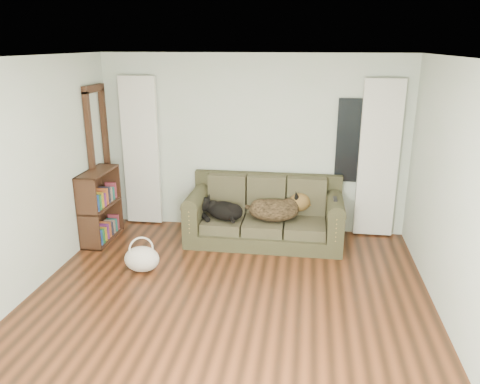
# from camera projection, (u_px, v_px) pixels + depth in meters

# --- Properties ---
(floor) EXTENTS (5.00, 5.00, 0.00)m
(floor) POSITION_uv_depth(u_px,v_px,m) (223.00, 314.00, 4.93)
(floor) COLOR black
(floor) RESTS_ON ground
(ceiling) EXTENTS (5.00, 5.00, 0.00)m
(ceiling) POSITION_uv_depth(u_px,v_px,m) (220.00, 58.00, 4.13)
(ceiling) COLOR white
(ceiling) RESTS_ON ground
(wall_back) EXTENTS (4.50, 0.04, 2.60)m
(wall_back) POSITION_uv_depth(u_px,v_px,m) (253.00, 144.00, 6.89)
(wall_back) COLOR beige
(wall_back) RESTS_ON ground
(wall_left) EXTENTS (0.04, 5.00, 2.60)m
(wall_left) POSITION_uv_depth(u_px,v_px,m) (9.00, 187.00, 4.85)
(wall_left) COLOR beige
(wall_left) RESTS_ON ground
(wall_right) EXTENTS (0.04, 5.00, 2.60)m
(wall_right) POSITION_uv_depth(u_px,v_px,m) (467.00, 209.00, 4.22)
(wall_right) COLOR beige
(wall_right) RESTS_ON ground
(curtain_left) EXTENTS (0.55, 0.08, 2.25)m
(curtain_left) POSITION_uv_depth(u_px,v_px,m) (141.00, 152.00, 7.09)
(curtain_left) COLOR white
(curtain_left) RESTS_ON ground
(curtain_right) EXTENTS (0.55, 0.08, 2.25)m
(curtain_right) POSITION_uv_depth(u_px,v_px,m) (378.00, 160.00, 6.61)
(curtain_right) COLOR white
(curtain_right) RESTS_ON ground
(window_pane) EXTENTS (0.50, 0.03, 1.20)m
(window_pane) POSITION_uv_depth(u_px,v_px,m) (354.00, 141.00, 6.63)
(window_pane) COLOR black
(window_pane) RESTS_ON wall_back
(door_casing) EXTENTS (0.07, 0.60, 2.10)m
(door_casing) POSITION_uv_depth(u_px,v_px,m) (100.00, 163.00, 6.85)
(door_casing) COLOR black
(door_casing) RESTS_ON ground
(sofa) EXTENTS (2.17, 0.94, 0.89)m
(sofa) POSITION_uv_depth(u_px,v_px,m) (264.00, 211.00, 6.62)
(sofa) COLOR #2D2C1B
(sofa) RESTS_ON floor
(dog_black_lab) EXTENTS (0.71, 0.66, 0.25)m
(dog_black_lab) POSITION_uv_depth(u_px,v_px,m) (222.00, 210.00, 6.60)
(dog_black_lab) COLOR black
(dog_black_lab) RESTS_ON sofa
(dog_shepherd) EXTENTS (0.78, 0.58, 0.32)m
(dog_shepherd) POSITION_uv_depth(u_px,v_px,m) (277.00, 210.00, 6.56)
(dog_shepherd) COLOR black
(dog_shepherd) RESTS_ON sofa
(tv_remote) EXTENTS (0.05, 0.17, 0.02)m
(tv_remote) POSITION_uv_depth(u_px,v_px,m) (335.00, 199.00, 6.27)
(tv_remote) COLOR black
(tv_remote) RESTS_ON sofa
(tote_bag) EXTENTS (0.49, 0.40, 0.32)m
(tote_bag) POSITION_uv_depth(u_px,v_px,m) (142.00, 259.00, 5.82)
(tote_bag) COLOR beige
(tote_bag) RESTS_ON floor
(bookshelf) EXTENTS (0.37, 0.84, 1.03)m
(bookshelf) POSITION_uv_depth(u_px,v_px,m) (100.00, 207.00, 6.66)
(bookshelf) COLOR black
(bookshelf) RESTS_ON floor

